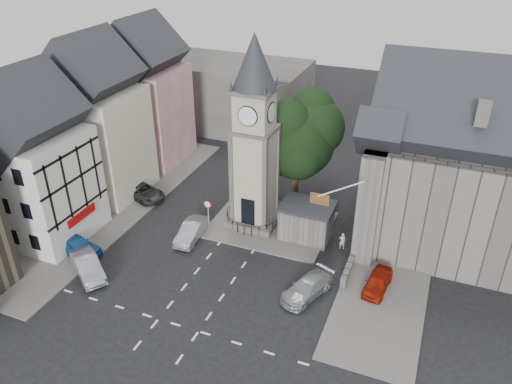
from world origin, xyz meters
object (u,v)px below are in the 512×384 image
at_px(car_west_blue, 75,245).
at_px(pedestrian, 342,241).
at_px(clock_tower, 255,136).
at_px(car_east_red, 378,282).
at_px(stone_shelter, 307,221).

relative_size(car_west_blue, pedestrian, 3.09).
distance_m(clock_tower, car_east_red, 14.60).
relative_size(stone_shelter, car_east_red, 1.15).
distance_m(car_west_blue, pedestrian, 21.24).
xyz_separation_m(clock_tower, car_east_red, (11.50, -4.99, -7.48)).
bearing_deg(clock_tower, pedestrian, -7.73).
relative_size(clock_tower, car_east_red, 4.34).
bearing_deg(pedestrian, car_west_blue, 9.61).
distance_m(car_east_red, pedestrian, 5.25).
xyz_separation_m(car_west_blue, car_east_red, (23.00, 4.51, -0.15)).
relative_size(stone_shelter, pedestrian, 2.89).
height_order(car_west_blue, car_east_red, car_west_blue).
relative_size(clock_tower, car_west_blue, 3.53).
height_order(clock_tower, car_east_red, clock_tower).
height_order(car_east_red, pedestrian, pedestrian).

